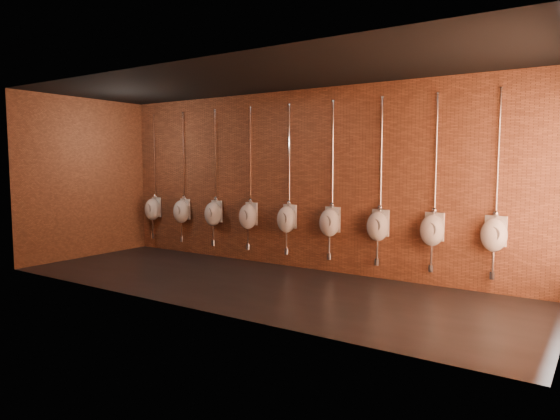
{
  "coord_description": "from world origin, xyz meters",
  "views": [
    {
      "loc": [
        4.59,
        -6.18,
        1.91
      ],
      "look_at": [
        -0.12,
        0.9,
        1.1
      ],
      "focal_mm": 32.0,
      "sensor_mm": 36.0,
      "label": 1
    }
  ],
  "objects_px": {
    "urinal_6": "(378,225)",
    "urinal_3": "(248,216)",
    "urinal_0": "(153,209)",
    "urinal_2": "(213,213)",
    "urinal_5": "(330,222)",
    "urinal_4": "(287,218)",
    "urinal_8": "(494,234)",
    "urinal_7": "(432,229)",
    "urinal_1": "(182,211)"
  },
  "relations": [
    {
      "from": "urinal_3",
      "to": "urinal_5",
      "type": "relative_size",
      "value": 1.0
    },
    {
      "from": "urinal_4",
      "to": "urinal_7",
      "type": "relative_size",
      "value": 1.0
    },
    {
      "from": "urinal_2",
      "to": "urinal_6",
      "type": "relative_size",
      "value": 1.0
    },
    {
      "from": "urinal_2",
      "to": "urinal_8",
      "type": "xyz_separation_m",
      "value": [
        5.28,
        0.0,
        0.0
      ]
    },
    {
      "from": "urinal_5",
      "to": "urinal_0",
      "type": "bearing_deg",
      "value": 180.0
    },
    {
      "from": "urinal_6",
      "to": "urinal_3",
      "type": "bearing_deg",
      "value": 180.0
    },
    {
      "from": "urinal_5",
      "to": "urinal_7",
      "type": "xyz_separation_m",
      "value": [
        1.76,
        0.0,
        0.0
      ]
    },
    {
      "from": "urinal_3",
      "to": "urinal_6",
      "type": "distance_m",
      "value": 2.64
    },
    {
      "from": "urinal_4",
      "to": "urinal_7",
      "type": "bearing_deg",
      "value": 0.0
    },
    {
      "from": "urinal_2",
      "to": "urinal_7",
      "type": "height_order",
      "value": "same"
    },
    {
      "from": "urinal_1",
      "to": "urinal_5",
      "type": "height_order",
      "value": "same"
    },
    {
      "from": "urinal_4",
      "to": "urinal_6",
      "type": "relative_size",
      "value": 1.0
    },
    {
      "from": "urinal_6",
      "to": "urinal_8",
      "type": "height_order",
      "value": "same"
    },
    {
      "from": "urinal_7",
      "to": "urinal_2",
      "type": "bearing_deg",
      "value": 180.0
    },
    {
      "from": "urinal_2",
      "to": "urinal_8",
      "type": "distance_m",
      "value": 5.28
    },
    {
      "from": "urinal_0",
      "to": "urinal_7",
      "type": "relative_size",
      "value": 1.0
    },
    {
      "from": "urinal_0",
      "to": "urinal_2",
      "type": "relative_size",
      "value": 1.0
    },
    {
      "from": "urinal_8",
      "to": "urinal_6",
      "type": "bearing_deg",
      "value": 180.0
    },
    {
      "from": "urinal_3",
      "to": "urinal_8",
      "type": "xyz_separation_m",
      "value": [
        4.4,
        0.0,
        0.0
      ]
    },
    {
      "from": "urinal_2",
      "to": "urinal_5",
      "type": "relative_size",
      "value": 1.0
    },
    {
      "from": "urinal_6",
      "to": "urinal_7",
      "type": "bearing_deg",
      "value": 0.0
    },
    {
      "from": "urinal_2",
      "to": "urinal_8",
      "type": "height_order",
      "value": "same"
    },
    {
      "from": "urinal_5",
      "to": "urinal_2",
      "type": "bearing_deg",
      "value": 180.0
    },
    {
      "from": "urinal_0",
      "to": "urinal_2",
      "type": "xyz_separation_m",
      "value": [
        1.76,
        0.0,
        0.0
      ]
    },
    {
      "from": "urinal_1",
      "to": "urinal_3",
      "type": "bearing_deg",
      "value": 0.0
    },
    {
      "from": "urinal_2",
      "to": "urinal_6",
      "type": "distance_m",
      "value": 3.52
    },
    {
      "from": "urinal_5",
      "to": "urinal_6",
      "type": "distance_m",
      "value": 0.88
    },
    {
      "from": "urinal_6",
      "to": "urinal_1",
      "type": "bearing_deg",
      "value": 180.0
    },
    {
      "from": "urinal_4",
      "to": "urinal_5",
      "type": "relative_size",
      "value": 1.0
    },
    {
      "from": "urinal_5",
      "to": "urinal_4",
      "type": "bearing_deg",
      "value": 180.0
    },
    {
      "from": "urinal_0",
      "to": "urinal_8",
      "type": "xyz_separation_m",
      "value": [
        7.04,
        0.0,
        0.0
      ]
    },
    {
      "from": "urinal_0",
      "to": "urinal_4",
      "type": "xyz_separation_m",
      "value": [
        3.52,
        0.0,
        0.0
      ]
    },
    {
      "from": "urinal_0",
      "to": "urinal_7",
      "type": "distance_m",
      "value": 6.16
    },
    {
      "from": "urinal_0",
      "to": "urinal_5",
      "type": "height_order",
      "value": "same"
    },
    {
      "from": "urinal_4",
      "to": "urinal_1",
      "type": "bearing_deg",
      "value": 180.0
    },
    {
      "from": "urinal_2",
      "to": "urinal_5",
      "type": "xyz_separation_m",
      "value": [
        2.64,
        0.0,
        0.0
      ]
    },
    {
      "from": "urinal_7",
      "to": "urinal_8",
      "type": "height_order",
      "value": "same"
    },
    {
      "from": "urinal_1",
      "to": "urinal_6",
      "type": "height_order",
      "value": "same"
    },
    {
      "from": "urinal_4",
      "to": "urinal_5",
      "type": "xyz_separation_m",
      "value": [
        0.88,
        0.0,
        0.0
      ]
    },
    {
      "from": "urinal_4",
      "to": "urinal_5",
      "type": "distance_m",
      "value": 0.88
    },
    {
      "from": "urinal_7",
      "to": "urinal_8",
      "type": "distance_m",
      "value": 0.88
    },
    {
      "from": "urinal_3",
      "to": "urinal_4",
      "type": "xyz_separation_m",
      "value": [
        0.88,
        0.0,
        0.0
      ]
    },
    {
      "from": "urinal_0",
      "to": "urinal_2",
      "type": "bearing_deg",
      "value": 0.0
    },
    {
      "from": "urinal_5",
      "to": "urinal_8",
      "type": "xyz_separation_m",
      "value": [
        2.64,
        0.0,
        0.0
      ]
    },
    {
      "from": "urinal_3",
      "to": "urinal_7",
      "type": "bearing_deg",
      "value": 0.0
    },
    {
      "from": "urinal_2",
      "to": "urinal_5",
      "type": "bearing_deg",
      "value": 0.0
    },
    {
      "from": "urinal_1",
      "to": "urinal_8",
      "type": "bearing_deg",
      "value": 0.0
    },
    {
      "from": "urinal_0",
      "to": "urinal_6",
      "type": "bearing_deg",
      "value": 0.0
    },
    {
      "from": "urinal_7",
      "to": "urinal_6",
      "type": "bearing_deg",
      "value": 180.0
    },
    {
      "from": "urinal_6",
      "to": "urinal_8",
      "type": "relative_size",
      "value": 1.0
    }
  ]
}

